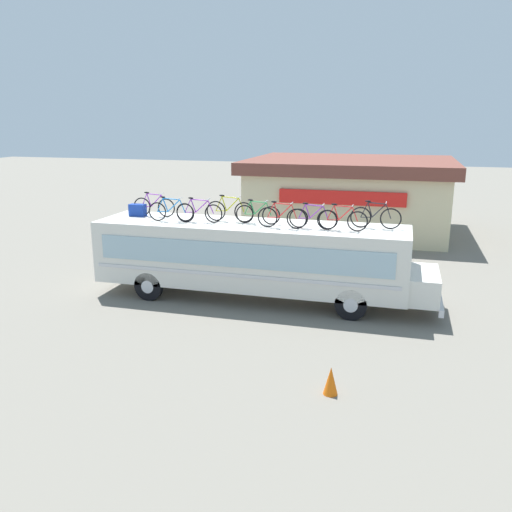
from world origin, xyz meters
name	(u,v)px	position (x,y,z in m)	size (l,w,h in m)	color
ground_plane	(250,298)	(0.00, 0.00, 0.00)	(120.00, 120.00, 0.00)	slate
bus	(255,255)	(0.19, 0.00, 1.61)	(12.13, 2.66, 2.75)	silver
luggage_bag_1	(138,210)	(-4.50, 0.32, 2.98)	(0.60, 0.34, 0.45)	#193899
rooftop_bicycle_1	(154,206)	(-3.87, 0.44, 3.14)	(1.69, 0.44, 0.92)	black
rooftop_bicycle_2	(171,211)	(-2.79, -0.40, 3.13)	(1.76, 0.44, 0.90)	black
rooftop_bicycle_3	(199,212)	(-1.81, -0.19, 3.12)	(1.75, 0.44, 0.88)	black
rooftop_bicycle_4	(230,211)	(-0.79, 0.20, 3.15)	(1.78, 0.44, 0.96)	black
rooftop_bicycle_5	(258,214)	(0.29, 0.05, 3.11)	(1.60, 0.44, 0.86)	black
rooftop_bicycle_6	(282,217)	(1.27, -0.45, 3.13)	(1.69, 0.44, 0.91)	black
rooftop_bicycle_7	(313,218)	(2.29, -0.23, 3.12)	(1.65, 0.44, 0.87)	black
rooftop_bicycle_8	(342,219)	(3.26, -0.33, 3.13)	(1.67, 0.44, 0.90)	black
rooftop_bicycle_9	(376,217)	(4.30, 0.36, 3.14)	(1.69, 0.44, 0.94)	black
roadside_building	(350,194)	(2.18, 13.27, 2.10)	(11.42, 9.07, 4.11)	beige
traffic_cone	(331,381)	(3.78, -6.14, 0.35)	(0.35, 0.35, 0.69)	orange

